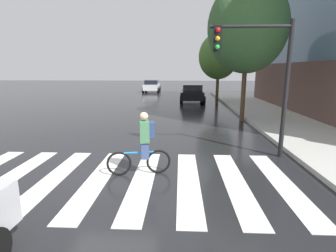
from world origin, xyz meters
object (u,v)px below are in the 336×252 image
object	(u,v)px
sedan_mid	(192,93)
traffic_light_near	(260,66)
sedan_far	(152,86)
street_tree_near	(247,27)
cyclist	(143,144)
fire_hydrant	(284,112)
street_tree_mid	(219,56)

from	to	relation	value
sedan_mid	traffic_light_near	xyz separation A→B (m)	(1.39, -14.29, 2.08)
sedan_far	street_tree_near	xyz separation A→B (m)	(6.96, -18.16, 4.10)
cyclist	fire_hydrant	world-z (taller)	cyclist
cyclist	street_tree_near	distance (m)	9.68
sedan_mid	sedan_far	bearing A→B (deg)	114.91
cyclist	street_tree_near	size ratio (longest dim) A/B	0.23
street_tree_near	sedan_mid	bearing A→B (deg)	106.00
sedan_far	street_tree_mid	distance (m)	13.03
sedan_far	sedan_mid	bearing A→B (deg)	-65.09
fire_hydrant	street_tree_near	distance (m)	4.83
sedan_mid	sedan_far	distance (m)	10.91
street_tree_mid	street_tree_near	bearing A→B (deg)	-87.04
sedan_far	fire_hydrant	size ratio (longest dim) A/B	5.52
cyclist	sedan_mid	bearing A→B (deg)	82.91
fire_hydrant	street_tree_mid	world-z (taller)	street_tree_mid
sedan_far	street_tree_mid	xyz separation A→B (m)	(6.59, -10.84, 3.01)
sedan_far	fire_hydrant	world-z (taller)	sedan_far
sedan_far	traffic_light_near	size ratio (longest dim) A/B	1.03
sedan_mid	cyclist	bearing A→B (deg)	-97.09
street_tree_near	street_tree_mid	world-z (taller)	street_tree_near
fire_hydrant	street_tree_near	xyz separation A→B (m)	(-2.11, 0.32, 4.34)
sedan_far	street_tree_near	distance (m)	19.88
fire_hydrant	sedan_far	bearing A→B (deg)	116.15
street_tree_mid	fire_hydrant	bearing A→B (deg)	-71.97
sedan_far	street_tree_near	world-z (taller)	street_tree_near
sedan_far	traffic_light_near	xyz separation A→B (m)	(5.99, -24.18, 2.10)
sedan_mid	street_tree_mid	bearing A→B (deg)	-25.37
sedan_far	cyclist	distance (m)	25.94
sedan_far	street_tree_mid	bearing A→B (deg)	-58.71
cyclist	street_tree_mid	xyz separation A→B (m)	(3.97, 14.97, 2.93)
traffic_light_near	street_tree_near	world-z (taller)	street_tree_near
fire_hydrant	cyclist	bearing A→B (deg)	-131.38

